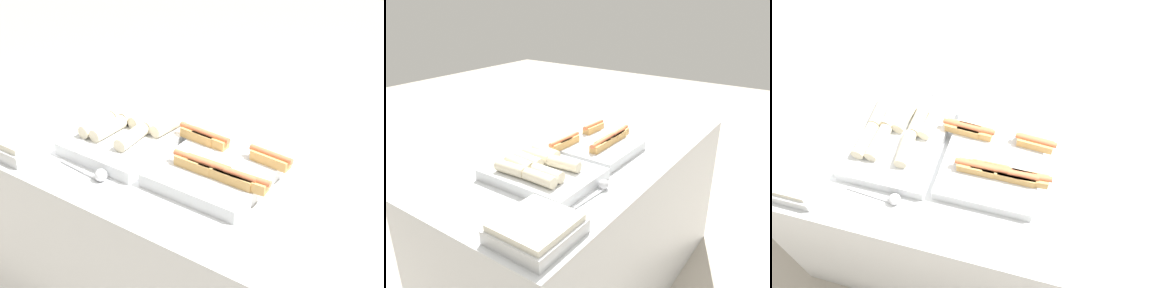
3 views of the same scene
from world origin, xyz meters
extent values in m
plane|color=#ADA393|center=(0.00, 0.00, 0.00)|extent=(12.00, 12.00, 0.00)
cube|color=silver|center=(0.00, 0.00, 0.45)|extent=(1.79, 0.85, 0.89)
cube|color=silver|center=(0.01, 0.00, 0.92)|extent=(0.37, 0.45, 0.05)
cube|color=tan|center=(-0.04, -0.09, 0.96)|extent=(0.14, 0.04, 0.04)
cylinder|color=#D66B42|center=(-0.04, -0.09, 0.98)|extent=(0.16, 0.02, 0.02)
cube|color=tan|center=(-0.09, 0.08, 0.96)|extent=(0.14, 0.05, 0.04)
cylinder|color=#D66B42|center=(-0.09, 0.08, 0.98)|extent=(0.16, 0.03, 0.02)
cube|color=tan|center=(0.05, -0.09, 0.96)|extent=(0.14, 0.04, 0.04)
cylinder|color=#D66B42|center=(0.05, -0.09, 0.98)|extent=(0.16, 0.02, 0.02)
cube|color=tan|center=(0.01, -0.08, 0.96)|extent=(0.14, 0.05, 0.04)
cylinder|color=#D66B42|center=(0.01, -0.08, 0.98)|extent=(0.16, 0.03, 0.02)
cube|color=tan|center=(0.15, 0.08, 0.96)|extent=(0.15, 0.05, 0.04)
cylinder|color=#D66B42|center=(0.15, 0.08, 0.98)|extent=(0.16, 0.03, 0.02)
cube|color=tan|center=(0.11, -0.09, 0.96)|extent=(0.14, 0.05, 0.04)
cylinder|color=#D66B42|center=(0.11, -0.09, 0.98)|extent=(0.16, 0.02, 0.02)
cube|color=tan|center=(0.16, -0.08, 0.96)|extent=(0.14, 0.05, 0.04)
cylinder|color=#D66B42|center=(0.16, -0.08, 0.98)|extent=(0.16, 0.03, 0.02)
cube|color=tan|center=(-0.14, 0.08, 0.96)|extent=(0.15, 0.05, 0.04)
cylinder|color=#D66B42|center=(-0.14, 0.08, 0.98)|extent=(0.16, 0.03, 0.02)
cube|color=silver|center=(-0.39, 0.00, 0.92)|extent=(0.36, 0.48, 0.05)
cylinder|color=beige|center=(-0.50, -0.08, 0.97)|extent=(0.05, 0.15, 0.05)
cylinder|color=beige|center=(-0.44, 0.09, 0.97)|extent=(0.06, 0.16, 0.05)
cylinder|color=beige|center=(-0.44, -0.08, 0.97)|extent=(0.05, 0.15, 0.05)
cylinder|color=beige|center=(-0.39, 0.08, 0.97)|extent=(0.06, 0.16, 0.05)
cylinder|color=beige|center=(-0.33, -0.08, 0.97)|extent=(0.06, 0.16, 0.05)
cylinder|color=beige|center=(-0.28, 0.08, 0.97)|extent=(0.07, 0.16, 0.05)
cylinder|color=beige|center=(-0.33, 0.08, 0.97)|extent=(0.05, 0.15, 0.05)
cylinder|color=beige|center=(-0.50, 0.08, 0.97)|extent=(0.06, 0.15, 0.05)
cube|color=silver|center=(-0.73, -0.26, 0.92)|extent=(0.27, 0.26, 0.05)
cube|color=silver|center=(-0.73, -0.26, 0.95)|extent=(0.25, 0.24, 0.02)
cylinder|color=silver|center=(-0.41, -0.27, 0.90)|extent=(0.20, 0.03, 0.01)
sphere|color=silver|center=(-0.31, -0.27, 0.91)|extent=(0.04, 0.04, 0.04)
cylinder|color=silver|center=(-0.41, 0.27, 0.90)|extent=(0.18, 0.03, 0.01)
sphere|color=silver|center=(-0.32, 0.27, 0.91)|extent=(0.04, 0.04, 0.04)
camera|label=1|loc=(0.81, -1.35, 1.92)|focal=50.00mm
camera|label=2|loc=(-1.52, -0.99, 1.67)|focal=35.00mm
camera|label=3|loc=(0.11, -0.85, 2.14)|focal=35.00mm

